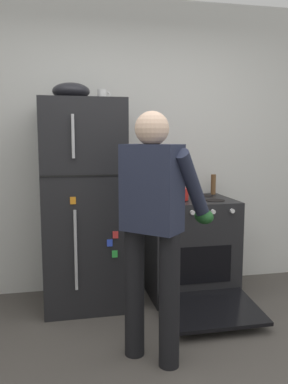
{
  "coord_description": "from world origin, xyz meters",
  "views": [
    {
      "loc": [
        -0.62,
        -1.82,
        1.44
      ],
      "look_at": [
        0.04,
        1.32,
        1.0
      ],
      "focal_mm": 37.18,
      "sensor_mm": 36.0,
      "label": 1
    }
  ],
  "objects": [
    {
      "name": "kitchen_wall_back",
      "position": [
        0.0,
        1.95,
        1.35
      ],
      "size": [
        6.0,
        0.1,
        2.7
      ],
      "primitive_type": "cube",
      "color": "silver",
      "rests_on": "ground"
    },
    {
      "name": "refrigerator",
      "position": [
        -0.44,
        1.57,
        0.87
      ],
      "size": [
        0.68,
        0.72,
        1.75
      ],
      "color": "black",
      "rests_on": "ground"
    },
    {
      "name": "stove_range",
      "position": [
        0.52,
        1.55,
        0.44
      ],
      "size": [
        0.76,
        1.21,
        0.9
      ],
      "color": "black",
      "rests_on": "ground"
    },
    {
      "name": "person_cook",
      "position": [
        -0.05,
        0.57,
        0.95
      ],
      "size": [
        0.65,
        0.68,
        1.6
      ],
      "color": "black",
      "rests_on": "ground"
    },
    {
      "name": "red_pot",
      "position": [
        0.36,
        1.52,
        0.95
      ],
      "size": [
        0.35,
        0.25,
        0.1
      ],
      "color": "red",
      "rests_on": "stove_range"
    },
    {
      "name": "coffee_mug",
      "position": [
        -0.26,
        1.62,
        1.79
      ],
      "size": [
        0.11,
        0.08,
        0.1
      ],
      "color": "silver",
      "rests_on": "refrigerator"
    },
    {
      "name": "pepper_mill",
      "position": [
        0.82,
        1.77,
        0.99
      ],
      "size": [
        0.05,
        0.05,
        0.19
      ],
      "primitive_type": "cylinder",
      "color": "brown",
      "rests_on": "stove_range"
    },
    {
      "name": "mixing_bowl",
      "position": [
        -0.52,
        1.57,
        1.82
      ],
      "size": [
        0.31,
        0.31,
        0.14
      ],
      "primitive_type": "ellipsoid",
      "color": "black",
      "rests_on": "refrigerator"
    }
  ]
}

